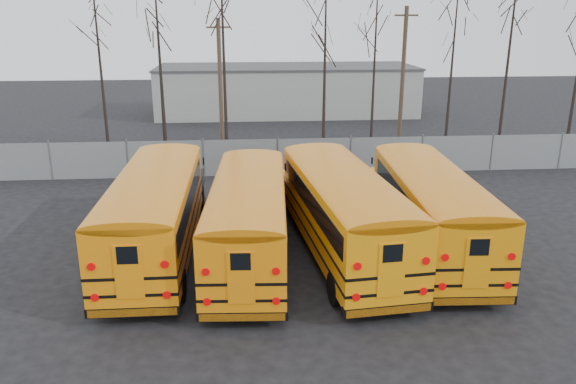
{
  "coord_description": "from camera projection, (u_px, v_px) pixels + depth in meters",
  "views": [
    {
      "loc": [
        -1.8,
        -17.54,
        8.41
      ],
      "look_at": [
        -0.1,
        3.8,
        1.6
      ],
      "focal_mm": 35.0,
      "sensor_mm": 36.0,
      "label": 1
    }
  ],
  "objects": [
    {
      "name": "bus_a",
      "position": [
        156.0,
        206.0,
        20.02
      ],
      "size": [
        2.66,
        11.42,
        3.19
      ],
      "rotation": [
        0.0,
        0.0,
        -0.0
      ],
      "color": "black",
      "rests_on": "ground"
    },
    {
      "name": "tree_4",
      "position": [
        325.0,
        77.0,
        30.91
      ],
      "size": [
        0.26,
        0.26,
        10.2
      ],
      "primitive_type": "cone",
      "color": "black",
      "rests_on": "ground"
    },
    {
      "name": "tree_3",
      "position": [
        224.0,
        53.0,
        32.88
      ],
      "size": [
        0.26,
        0.26,
        12.42
      ],
      "primitive_type": "cone",
      "color": "black",
      "rests_on": "ground"
    },
    {
      "name": "tree_7",
      "position": [
        509.0,
        55.0,
        32.13
      ],
      "size": [
        0.26,
        0.26,
        12.38
      ],
      "primitive_type": "cone",
      "color": "black",
      "rests_on": "ground"
    },
    {
      "name": "distant_building",
      "position": [
        286.0,
        90.0,
        49.29
      ],
      "size": [
        22.0,
        8.0,
        4.0
      ],
      "primitive_type": "cube",
      "color": "#A1A29D",
      "rests_on": "ground"
    },
    {
      "name": "tree_5",
      "position": [
        374.0,
        72.0,
        31.8
      ],
      "size": [
        0.26,
        0.26,
        10.51
      ],
      "primitive_type": "cone",
      "color": "black",
      "rests_on": "ground"
    },
    {
      "name": "bus_d",
      "position": [
        430.0,
        202.0,
        20.56
      ],
      "size": [
        3.06,
        11.23,
        3.11
      ],
      "rotation": [
        0.0,
        0.0,
        -0.05
      ],
      "color": "black",
      "rests_on": "ground"
    },
    {
      "name": "tree_6",
      "position": [
        451.0,
        78.0,
        32.6
      ],
      "size": [
        0.26,
        0.26,
        9.75
      ],
      "primitive_type": "cone",
      "color": "black",
      "rests_on": "ground"
    },
    {
      "name": "bus_b",
      "position": [
        249.0,
        212.0,
        19.65
      ],
      "size": [
        3.14,
        11.09,
        3.07
      ],
      "rotation": [
        0.0,
        0.0,
        -0.06
      ],
      "color": "black",
      "rests_on": "ground"
    },
    {
      "name": "bus_c",
      "position": [
        342.0,
        205.0,
        20.08
      ],
      "size": [
        3.75,
        11.65,
        3.21
      ],
      "rotation": [
        0.0,
        0.0,
        0.1
      ],
      "color": "black",
      "rests_on": "ground"
    },
    {
      "name": "utility_pole_left",
      "position": [
        220.0,
        85.0,
        34.68
      ],
      "size": [
        1.44,
        0.44,
        8.19
      ],
      "rotation": [
        0.0,
        0.0,
        0.23
      ],
      "color": "#4D3C2C",
      "rests_on": "ground"
    },
    {
      "name": "fence",
      "position": [
        278.0,
        157.0,
        30.44
      ],
      "size": [
        40.0,
        0.04,
        2.0
      ],
      "primitive_type": "cube",
      "color": "gray",
      "rests_on": "ground"
    },
    {
      "name": "ground",
      "position": [
        300.0,
        269.0,
        19.35
      ],
      "size": [
        120.0,
        120.0,
        0.0
      ],
      "primitive_type": "plane",
      "color": "black",
      "rests_on": "ground"
    },
    {
      "name": "utility_pole_right",
      "position": [
        403.0,
        74.0,
        37.65
      ],
      "size": [
        1.59,
        0.28,
        8.92
      ],
      "rotation": [
        0.0,
        0.0,
        0.05
      ],
      "color": "#463727",
      "rests_on": "ground"
    },
    {
      "name": "tree_1",
      "position": [
        100.0,
        65.0,
        32.93
      ],
      "size": [
        0.26,
        0.26,
        11.13
      ],
      "primitive_type": "cone",
      "color": "black",
      "rests_on": "ground"
    },
    {
      "name": "tree_2",
      "position": [
        161.0,
        73.0,
        34.11
      ],
      "size": [
        0.26,
        0.26,
        9.92
      ],
      "primitive_type": "cone",
      "color": "black",
      "rests_on": "ground"
    }
  ]
}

